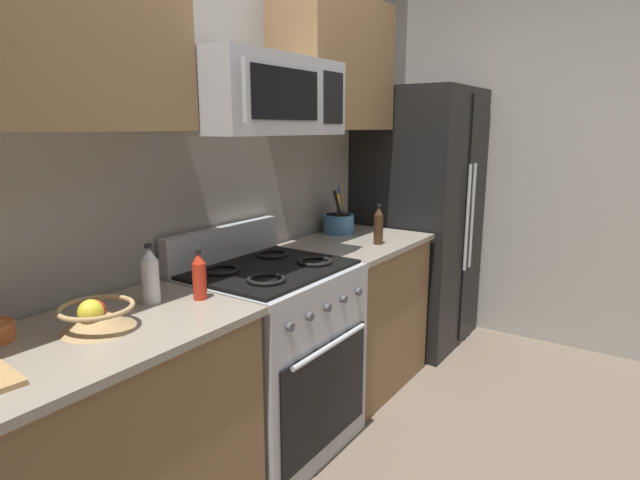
{
  "coord_description": "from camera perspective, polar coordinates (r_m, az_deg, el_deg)",
  "views": [
    {
      "loc": [
        -1.8,
        -0.83,
        1.57
      ],
      "look_at": [
        0.24,
        0.56,
        1.03
      ],
      "focal_mm": 28.95,
      "sensor_mm": 36.0,
      "label": 1
    }
  ],
  "objects": [
    {
      "name": "wall_right",
      "position": [
        4.09,
        22.61,
        7.61
      ],
      "size": [
        0.1,
        8.0,
        2.6
      ],
      "primitive_type": "cube",
      "color": "#9E998E",
      "rests_on": "ground"
    },
    {
      "name": "counter_right",
      "position": [
        3.23,
        4.0,
        -7.87
      ],
      "size": [
        0.86,
        0.64,
        0.91
      ],
      "color": "olive",
      "rests_on": "ground"
    },
    {
      "name": "range_oven",
      "position": [
        2.6,
        -5.43,
        -12.68
      ],
      "size": [
        0.76,
        0.68,
        1.09
      ],
      "color": "#B2B5BA",
      "rests_on": "ground"
    },
    {
      "name": "refrigerator",
      "position": [
        3.85,
        10.77,
        2.36
      ],
      "size": [
        0.82,
        0.75,
        1.84
      ],
      "color": "black",
      "rests_on": "ground"
    },
    {
      "name": "bottle_hot_sauce",
      "position": [
        2.07,
        -13.19,
        -3.95
      ],
      "size": [
        0.05,
        0.05,
        0.2
      ],
      "color": "red",
      "rests_on": "counter_left"
    },
    {
      "name": "utensil_crock",
      "position": [
        3.28,
        2.06,
        1.93
      ],
      "size": [
        0.2,
        0.2,
        0.32
      ],
      "color": "teal",
      "rests_on": "counter_right"
    },
    {
      "name": "microwave",
      "position": [
        2.38,
        -6.59,
        15.48
      ],
      "size": [
        0.79,
        0.44,
        0.33
      ],
      "color": "#B2B5BA"
    },
    {
      "name": "bottle_soy",
      "position": [
        2.98,
        6.48,
        1.57
      ],
      "size": [
        0.05,
        0.05,
        0.23
      ],
      "color": "#382314",
      "rests_on": "counter_right"
    },
    {
      "name": "fruit_basket",
      "position": [
        1.88,
        -23.49,
        -7.67
      ],
      "size": [
        0.24,
        0.24,
        0.11
      ],
      "color": "tan",
      "rests_on": "counter_left"
    },
    {
      "name": "counter_left",
      "position": [
        2.04,
        -24.94,
        -21.93
      ],
      "size": [
        1.22,
        0.64,
        0.91
      ],
      "color": "olive",
      "rests_on": "ground"
    },
    {
      "name": "wall_back",
      "position": [
        2.63,
        -12.34,
        6.19
      ],
      "size": [
        8.0,
        0.1,
        2.6
      ],
      "primitive_type": "cube",
      "color": "#9E998E",
      "rests_on": "ground"
    },
    {
      "name": "upper_cabinets_right",
      "position": [
        3.14,
        1.66,
        18.8
      ],
      "size": [
        0.85,
        0.34,
        0.74
      ],
      "color": "olive"
    },
    {
      "name": "bottle_vinegar",
      "position": [
        2.07,
        -18.25,
        -3.81
      ],
      "size": [
        0.07,
        0.07,
        0.23
      ],
      "color": "silver",
      "rests_on": "counter_left"
    }
  ]
}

